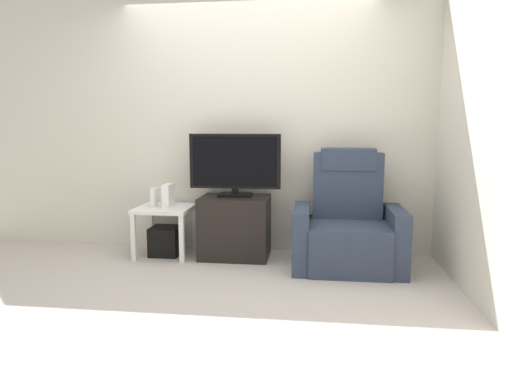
{
  "coord_description": "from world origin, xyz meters",
  "views": [
    {
      "loc": [
        0.67,
        -3.54,
        1.29
      ],
      "look_at": [
        0.16,
        0.5,
        0.7
      ],
      "focal_mm": 32.21,
      "sensor_mm": 36.0,
      "label": 1
    }
  ],
  "objects_px": {
    "tv_stand": "(235,227)",
    "side_table": "(165,215)",
    "book_upright": "(154,198)",
    "television": "(235,164)",
    "subwoofer_box": "(166,241)",
    "recliner_armchair": "(348,227)",
    "game_console": "(168,195)"
  },
  "relations": [
    {
      "from": "tv_stand",
      "to": "television",
      "type": "bearing_deg",
      "value": 90.0
    },
    {
      "from": "television",
      "to": "subwoofer_box",
      "type": "height_order",
      "value": "television"
    },
    {
      "from": "game_console",
      "to": "side_table",
      "type": "bearing_deg",
      "value": -164.05
    },
    {
      "from": "recliner_armchair",
      "to": "side_table",
      "type": "relative_size",
      "value": 2.0
    },
    {
      "from": "recliner_armchair",
      "to": "game_console",
      "type": "xyz_separation_m",
      "value": [
        -1.75,
        0.17,
        0.23
      ]
    },
    {
      "from": "tv_stand",
      "to": "recliner_armchair",
      "type": "bearing_deg",
      "value": -9.48
    },
    {
      "from": "tv_stand",
      "to": "game_console",
      "type": "relative_size",
      "value": 2.95
    },
    {
      "from": "recliner_armchair",
      "to": "side_table",
      "type": "height_order",
      "value": "recliner_armchair"
    },
    {
      "from": "tv_stand",
      "to": "subwoofer_box",
      "type": "distance_m",
      "value": 0.72
    },
    {
      "from": "recliner_armchair",
      "to": "game_console",
      "type": "relative_size",
      "value": 4.77
    },
    {
      "from": "television",
      "to": "game_console",
      "type": "xyz_separation_m",
      "value": [
        -0.67,
        -0.03,
        -0.32
      ]
    },
    {
      "from": "book_upright",
      "to": "game_console",
      "type": "distance_m",
      "value": 0.14
    },
    {
      "from": "television",
      "to": "subwoofer_box",
      "type": "bearing_deg",
      "value": -176.64
    },
    {
      "from": "subwoofer_box",
      "to": "book_upright",
      "type": "distance_m",
      "value": 0.45
    },
    {
      "from": "side_table",
      "to": "book_upright",
      "type": "xyz_separation_m",
      "value": [
        -0.1,
        -0.02,
        0.17
      ]
    },
    {
      "from": "television",
      "to": "subwoofer_box",
      "type": "xyz_separation_m",
      "value": [
        -0.7,
        -0.04,
        -0.78
      ]
    },
    {
      "from": "book_upright",
      "to": "subwoofer_box",
      "type": "bearing_deg",
      "value": 11.31
    },
    {
      "from": "subwoofer_box",
      "to": "game_console",
      "type": "relative_size",
      "value": 1.27
    },
    {
      "from": "television",
      "to": "book_upright",
      "type": "height_order",
      "value": "television"
    },
    {
      "from": "tv_stand",
      "to": "book_upright",
      "type": "height_order",
      "value": "book_upright"
    },
    {
      "from": "tv_stand",
      "to": "side_table",
      "type": "xyz_separation_m",
      "value": [
        -0.7,
        -0.02,
        0.11
      ]
    },
    {
      "from": "book_upright",
      "to": "television",
      "type": "bearing_deg",
      "value": 4.36
    },
    {
      "from": "side_table",
      "to": "subwoofer_box",
      "type": "distance_m",
      "value": 0.27
    },
    {
      "from": "recliner_armchair",
      "to": "book_upright",
      "type": "height_order",
      "value": "recliner_armchair"
    },
    {
      "from": "side_table",
      "to": "tv_stand",
      "type": "bearing_deg",
      "value": 1.82
    },
    {
      "from": "side_table",
      "to": "subwoofer_box",
      "type": "height_order",
      "value": "side_table"
    },
    {
      "from": "book_upright",
      "to": "game_console",
      "type": "relative_size",
      "value": 0.82
    },
    {
      "from": "recliner_armchair",
      "to": "side_table",
      "type": "xyz_separation_m",
      "value": [
        -1.78,
        0.16,
        0.04
      ]
    },
    {
      "from": "television",
      "to": "book_upright",
      "type": "distance_m",
      "value": 0.88
    },
    {
      "from": "side_table",
      "to": "subwoofer_box",
      "type": "xyz_separation_m",
      "value": [
        0.0,
        -0.0,
        -0.27
      ]
    },
    {
      "from": "tv_stand",
      "to": "side_table",
      "type": "distance_m",
      "value": 0.71
    },
    {
      "from": "television",
      "to": "side_table",
      "type": "relative_size",
      "value": 1.65
    }
  ]
}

